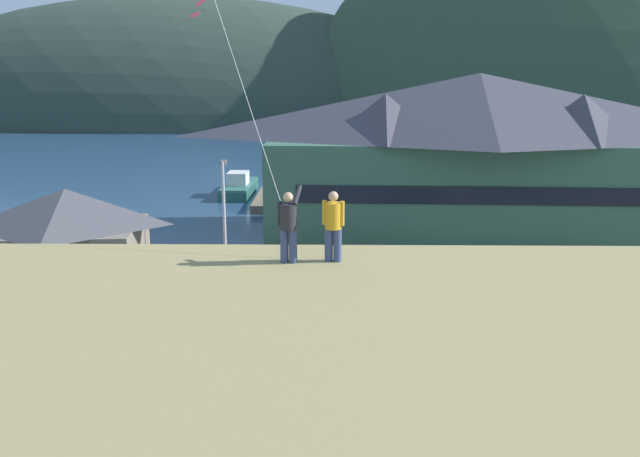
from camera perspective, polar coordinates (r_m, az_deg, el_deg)
name	(u,v)px	position (r m, az deg, el deg)	size (l,w,h in m)	color
ground_plane	(284,382)	(23.69, -3.23, -13.50)	(600.00, 600.00, 0.00)	#66604C
parking_lot_pad	(292,327)	(28.20, -2.52, -8.74)	(40.00, 20.00, 0.10)	slate
bay_water	(317,159)	(81.73, -0.29, 6.22)	(360.00, 84.00, 0.03)	navy
far_hill_west_ridge	(173,123)	(142.91, -12.92, 9.15)	(130.87, 50.48, 51.92)	#2D3D33
far_hill_east_peak	(569,127)	(138.51, 21.25, 8.42)	(107.37, 44.08, 88.41)	#334733
far_hill_center_saddle	(618,123)	(152.10, 24.97, 8.48)	(86.55, 60.81, 59.48)	#42513D
harbor_lodge	(476,151)	(44.04, 13.74, 6.71)	(29.38, 11.55, 10.75)	#38604C
storage_shed_near_lot	(70,243)	(32.96, -21.39, -1.21)	(7.59, 6.32, 5.50)	#756B5B
wharf_dock	(276,198)	(54.88, -3.92, 2.76)	(3.20, 10.44, 0.70)	#70604C
moored_boat_wharfside	(239,187)	(58.11, -7.22, 3.68)	(2.63, 7.72, 2.16)	#23564C
parked_car_mid_row_far	(456,297)	(29.33, 12.04, -6.01)	(4.26, 2.18, 1.82)	#236633
parked_car_lone_by_shed	(437,349)	(23.99, 10.37, -10.54)	(4.32, 2.29, 1.82)	silver
parked_car_back_row_left	(274,343)	(24.18, -4.13, -10.13)	(4.25, 2.15, 1.82)	silver
parked_car_front_row_end	(133,358)	(23.87, -16.31, -11.02)	(4.27, 2.18, 1.82)	#9EA3A8
parked_car_corner_spot	(163,297)	(29.64, -13.83, -5.90)	(4.25, 2.14, 1.82)	#9EA3A8
parking_light_pole	(224,214)	(32.76, -8.51, 1.29)	(0.24, 0.78, 6.42)	#ADADB2
person_kite_flyer	(288,224)	(15.45, -2.83, 0.37)	(0.60, 0.62, 1.86)	#384770
person_companion	(333,224)	(15.53, 1.18, 0.40)	(0.54, 0.40, 1.74)	#384770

